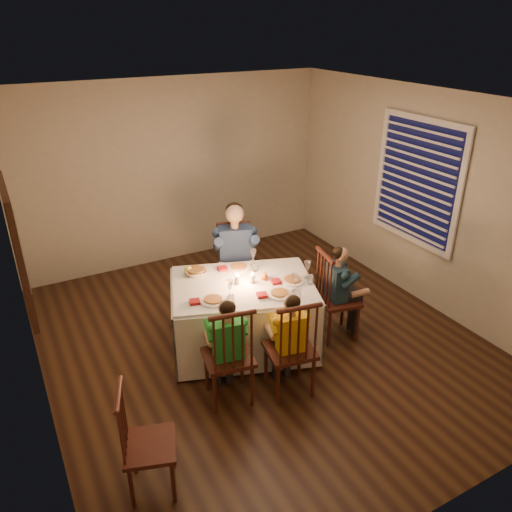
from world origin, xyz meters
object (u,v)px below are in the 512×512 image
child_yellow (288,389)px  child_teal (335,335)px  chair_extra (155,486)px  adult (236,305)px  serving_bowl (196,272)px  chair_adult (236,305)px  chair_end (335,335)px  dining_table (243,302)px  child_green (230,397)px  chair_near_left (230,397)px  chair_near_right (288,389)px

child_yellow → child_teal: size_ratio=0.97×
chair_extra → adult: 2.74m
chair_extra → serving_bowl: 2.21m
chair_extra → child_teal: child_teal is taller
chair_adult → chair_end: bearing=-38.5°
dining_table → child_green: dining_table is taller
chair_near_left → chair_end: size_ratio=1.00×
child_green → serving_bowl: serving_bowl is taller
child_teal → chair_end: bearing=11.5°
dining_table → adult: (0.31, 0.80, -0.56)m
adult → child_teal: adult is taller
chair_extra → adult: bearing=-21.6°
child_green → serving_bowl: size_ratio=4.55×
chair_near_right → adult: adult is taller
child_yellow → serving_bowl: (-0.40, 1.28, 0.81)m
serving_bowl → chair_extra: bearing=-122.5°
chair_extra → dining_table: bearing=-29.7°
dining_table → chair_near_right: 1.02m
adult → child_teal: bearing=-38.5°
dining_table → serving_bowl: serving_bowl is taller
dining_table → child_teal: dining_table is taller
dining_table → chair_adult: 1.02m
child_teal → serving_bowl: serving_bowl is taller
child_yellow → child_teal: child_teal is taller
chair_near_left → child_yellow: (0.56, -0.18, 0.00)m
chair_near_right → child_teal: (0.96, 0.53, 0.00)m
chair_near_left → chair_extra: bearing=44.0°
chair_extra → child_yellow: 1.57m
chair_end → child_green: bearing=114.7°
chair_end → child_teal: 0.00m
chair_near_right → child_green: bearing=-7.2°
child_teal → chair_near_right: bearing=130.6°
adult → chair_near_right: bearing=-79.4°
adult → child_teal: (0.71, -1.12, 0.00)m
chair_near_left → serving_bowl: size_ratio=4.46×
chair_near_right → child_yellow: 0.00m
chair_near_right → chair_end: same height
chair_adult → chair_near_right: 1.67m
chair_adult → serving_bowl: serving_bowl is taller
child_yellow → serving_bowl: serving_bowl is taller
adult → child_green: (-0.81, -1.47, 0.00)m
chair_near_right → chair_extra: 1.57m
child_green → chair_end: bearing=-156.4°
dining_table → chair_near_right: (0.06, -0.85, -0.56)m
serving_bowl → child_yellow: bearing=-72.4°
chair_near_right → child_yellow: bearing=-0.0°
chair_end → adult: 1.32m
chair_adult → dining_table: bearing=-91.9°
child_green → serving_bowl: 1.37m
chair_near_left → child_teal: 1.56m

